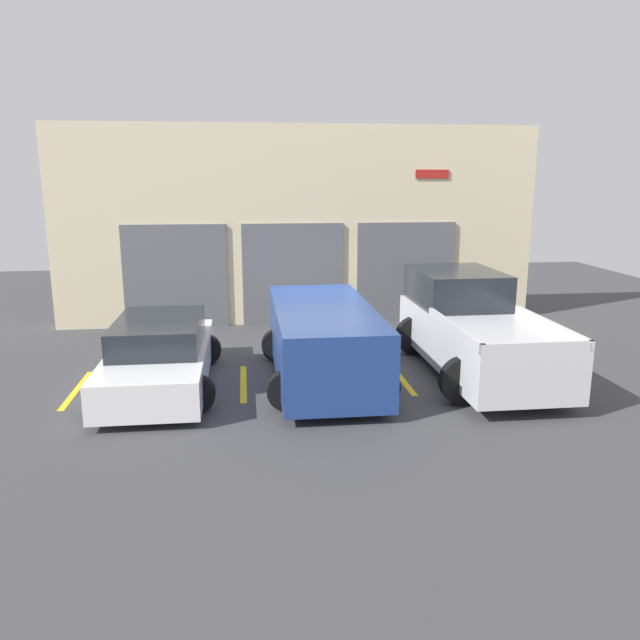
# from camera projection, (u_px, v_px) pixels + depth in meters

# --- Properties ---
(ground_plane) EXTENTS (28.00, 28.00, 0.00)m
(ground_plane) POSITION_uv_depth(u_px,v_px,m) (313.00, 354.00, 14.07)
(ground_plane) COLOR #3D3D3F
(shophouse_building) EXTENTS (12.80, 0.68, 5.23)m
(shophouse_building) POSITION_uv_depth(u_px,v_px,m) (299.00, 228.00, 16.67)
(shophouse_building) COLOR beige
(shophouse_building) RESTS_ON ground
(pickup_truck) EXTENTS (2.52, 5.13, 1.92)m
(pickup_truck) POSITION_uv_depth(u_px,v_px,m) (472.00, 328.00, 12.70)
(pickup_truck) COLOR silver
(pickup_truck) RESTS_ON ground
(sedan_white) EXTENTS (2.18, 4.47, 1.29)m
(sedan_white) POSITION_uv_depth(u_px,v_px,m) (160.00, 355.00, 11.75)
(sedan_white) COLOR white
(sedan_white) RESTS_ON ground
(sedan_side) EXTENTS (2.31, 4.78, 1.49)m
(sedan_side) POSITION_uv_depth(u_px,v_px,m) (323.00, 340.00, 12.05)
(sedan_side) COLOR navy
(sedan_side) RESTS_ON ground
(parking_stripe_far_left) EXTENTS (0.12, 2.20, 0.01)m
(parking_stripe_far_left) POSITION_uv_depth(u_px,v_px,m) (77.00, 390.00, 11.68)
(parking_stripe_far_left) COLOR gold
(parking_stripe_far_left) RESTS_ON ground
(parking_stripe_left) EXTENTS (0.12, 2.20, 0.01)m
(parking_stripe_left) POSITION_uv_depth(u_px,v_px,m) (243.00, 383.00, 12.04)
(parking_stripe_left) COLOR gold
(parking_stripe_left) RESTS_ON ground
(parking_stripe_centre) EXTENTS (0.12, 2.20, 0.01)m
(parking_stripe_centre) POSITION_uv_depth(u_px,v_px,m) (400.00, 377.00, 12.40)
(parking_stripe_centre) COLOR gold
(parking_stripe_centre) RESTS_ON ground
(parking_stripe_right) EXTENTS (0.12, 2.20, 0.01)m
(parking_stripe_right) POSITION_uv_depth(u_px,v_px,m) (548.00, 371.00, 12.77)
(parking_stripe_right) COLOR gold
(parking_stripe_right) RESTS_ON ground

